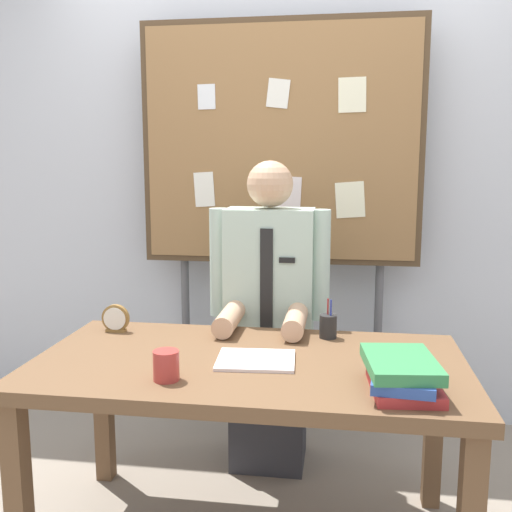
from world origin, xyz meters
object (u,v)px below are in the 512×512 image
Objects in this scene: desk at (249,382)px; open_notebook at (256,360)px; person at (269,328)px; desk_clock at (116,319)px; coffee_mug at (166,365)px; pen_holder at (328,326)px; bulletin_board at (280,148)px; book_stack at (402,374)px.

open_notebook is at bearing -33.94° from desk.
desk_clock is at bearing -150.83° from person.
person is 0.70m from desk_clock.
desk is 0.60m from person.
pen_holder reaches higher than coffee_mug.
bulletin_board reaches higher than desk.
open_notebook is at bearing 158.20° from book_stack.
open_notebook is at bearing -87.25° from person.
desk_clock reaches higher than coffee_mug.
person is at bearing 133.37° from pen_holder.
bulletin_board reaches higher than book_stack.
bulletin_board is at bearing 89.99° from desk.
bulletin_board is at bearing 91.63° from open_notebook.
book_stack is at bearing -22.88° from desk_clock.
desk_clock is at bearing -128.62° from bulletin_board.
pen_holder is at bearing -68.82° from bulletin_board.
person is at bearing 122.53° from book_stack.
open_notebook is 0.41m from pen_holder.
desk_clock is at bearing 156.30° from open_notebook.
desk is 1.33m from bulletin_board.
desk is at bearing 45.29° from coffee_mug.
coffee_mug is at bearing -134.71° from desk.
pen_holder is at bearing 52.71° from open_notebook.
person reaches higher than book_stack.
open_notebook is 0.34m from coffee_mug.
book_stack is 3.23× the size of coffee_mug.
bulletin_board is at bearing 79.42° from coffee_mug.
person is at bearing 74.32° from coffee_mug.
book_stack is 0.53m from open_notebook.
open_notebook is 0.70m from desk_clock.
open_notebook is at bearing -23.70° from desk_clock.
person is 12.34× the size of desk_clock.
bulletin_board is at bearing 112.80° from book_stack.
bulletin_board is (0.00, 0.42, 0.83)m from person.
coffee_mug is (0.37, -0.50, -0.00)m from desk_clock.
desk is at bearing -23.15° from desk_clock.
pen_holder is at bearing 46.64° from coffee_mug.
coffee_mug is at bearing -53.11° from desk_clock.
bulletin_board is 13.37× the size of pen_holder.
book_stack reaches higher than coffee_mug.
desk_clock reaches higher than desk.
desk is at bearing 146.06° from open_notebook.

